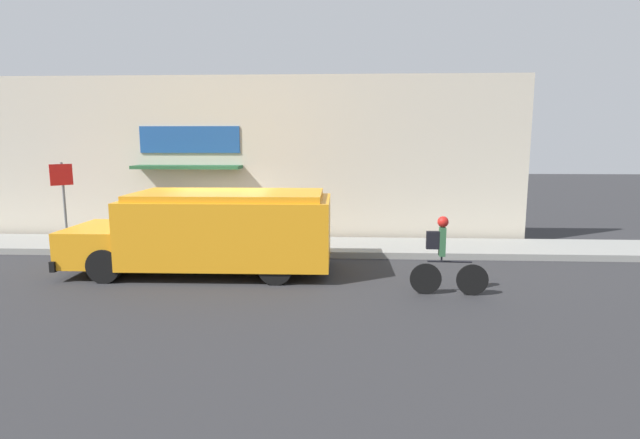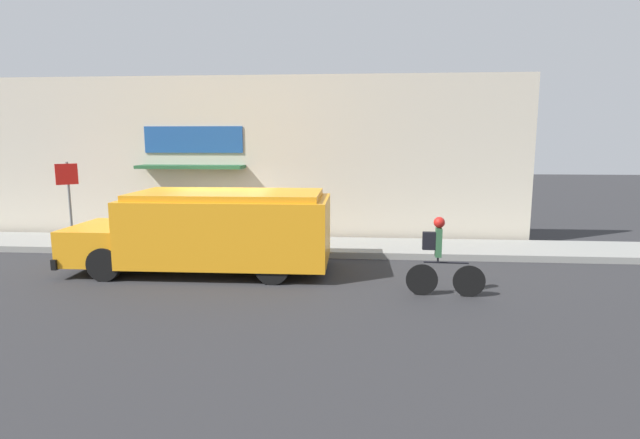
% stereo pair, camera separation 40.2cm
% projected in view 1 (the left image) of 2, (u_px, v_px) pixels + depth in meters
% --- Properties ---
extents(ground_plane, '(70.00, 70.00, 0.00)m').
position_uv_depth(ground_plane, '(222.00, 257.00, 13.63)').
color(ground_plane, '#2B2B2D').
extents(sidewalk, '(28.00, 2.13, 0.18)m').
position_uv_depth(sidewalk, '(231.00, 246.00, 14.67)').
color(sidewalk, gray).
rests_on(sidewalk, ground_plane).
extents(storefront, '(17.84, 0.94, 5.13)m').
position_uv_depth(storefront, '(237.00, 159.00, 15.60)').
color(storefront, beige).
rests_on(storefront, ground_plane).
extents(school_bus, '(6.26, 2.79, 1.95)m').
position_uv_depth(school_bus, '(213.00, 230.00, 11.97)').
color(school_bus, orange).
rests_on(school_bus, ground_plane).
extents(cyclist, '(1.60, 0.23, 1.64)m').
position_uv_depth(cyclist, '(444.00, 256.00, 10.21)').
color(cyclist, black).
rests_on(cyclist, ground_plane).
extents(stop_sign_post, '(0.45, 0.45, 2.37)m').
position_uv_depth(stop_sign_post, '(63.00, 190.00, 14.18)').
color(stop_sign_post, slate).
rests_on(stop_sign_post, sidewalk).
extents(trash_bin, '(0.61, 0.61, 0.87)m').
position_uv_depth(trash_bin, '(273.00, 228.00, 14.69)').
color(trash_bin, '#38383D').
rests_on(trash_bin, sidewalk).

